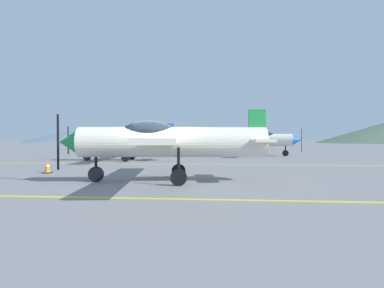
{
  "coord_description": "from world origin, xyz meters",
  "views": [
    {
      "loc": [
        2.24,
        -11.85,
        1.63
      ],
      "look_at": [
        -0.12,
        14.0,
        1.2
      ],
      "focal_mm": 30.13,
      "sensor_mm": 36.0,
      "label": 1
    }
  ],
  "objects_px": {
    "airplane_mid": "(122,140)",
    "airplane_back": "(160,139)",
    "airplane_far": "(257,140)",
    "traffic_cone_side": "(47,167)",
    "airplane_near": "(165,141)"
  },
  "relations": [
    {
      "from": "airplane_mid",
      "to": "airplane_back",
      "type": "xyz_separation_m",
      "value": [
        -0.16,
        16.05,
        0.0
      ]
    },
    {
      "from": "airplane_far",
      "to": "airplane_back",
      "type": "distance_m",
      "value": 13.67
    },
    {
      "from": "traffic_cone_side",
      "to": "airplane_far",
      "type": "bearing_deg",
      "value": 54.98
    },
    {
      "from": "airplane_mid",
      "to": "traffic_cone_side",
      "type": "xyz_separation_m",
      "value": [
        -0.85,
        -8.74,
        -1.26
      ]
    },
    {
      "from": "airplane_mid",
      "to": "airplane_back",
      "type": "distance_m",
      "value": 16.05
    },
    {
      "from": "airplane_near",
      "to": "airplane_back",
      "type": "height_order",
      "value": "same"
    },
    {
      "from": "airplane_near",
      "to": "airplane_far",
      "type": "bearing_deg",
      "value": 73.78
    },
    {
      "from": "airplane_mid",
      "to": "traffic_cone_side",
      "type": "height_order",
      "value": "airplane_mid"
    },
    {
      "from": "traffic_cone_side",
      "to": "airplane_near",
      "type": "bearing_deg",
      "value": -22.03
    },
    {
      "from": "airplane_near",
      "to": "airplane_back",
      "type": "distance_m",
      "value": 27.77
    },
    {
      "from": "airplane_mid",
      "to": "airplane_back",
      "type": "height_order",
      "value": "same"
    },
    {
      "from": "airplane_mid",
      "to": "airplane_near",
      "type": "bearing_deg",
      "value": -65.02
    },
    {
      "from": "airplane_mid",
      "to": "traffic_cone_side",
      "type": "bearing_deg",
      "value": -95.59
    },
    {
      "from": "airplane_far",
      "to": "airplane_back",
      "type": "xyz_separation_m",
      "value": [
        -10.9,
        8.24,
        0.0
      ]
    },
    {
      "from": "airplane_back",
      "to": "airplane_mid",
      "type": "bearing_deg",
      "value": -89.41
    }
  ]
}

